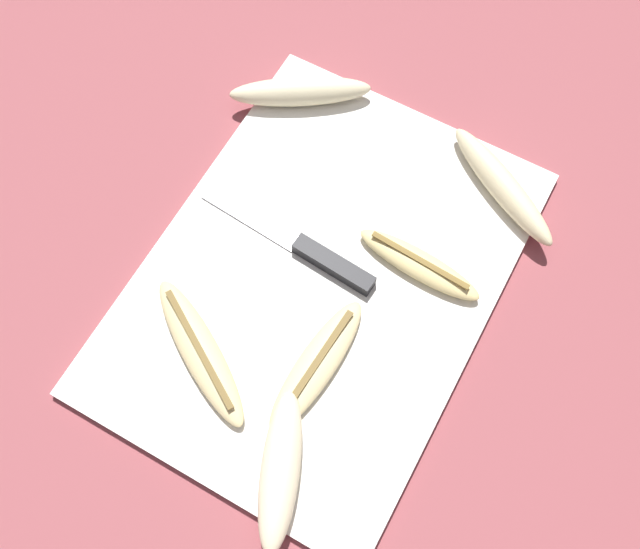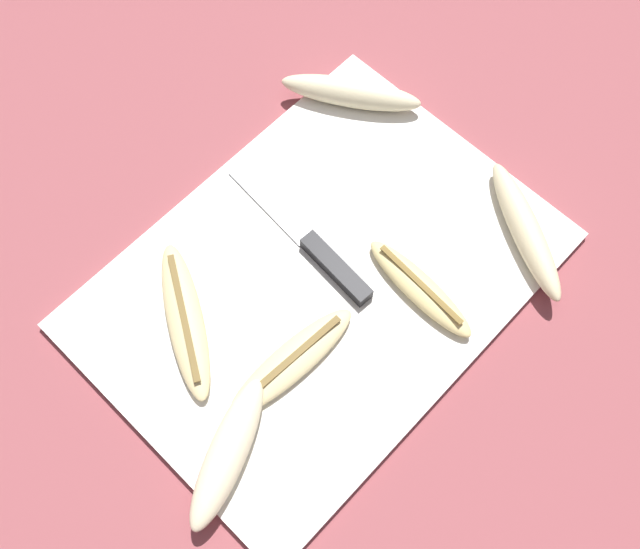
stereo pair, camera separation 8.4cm
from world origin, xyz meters
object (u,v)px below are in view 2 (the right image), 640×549
at_px(knife, 323,255).
at_px(banana_bright_far, 228,453).
at_px(banana_ripe_center, 292,361).
at_px(banana_pale_long, 351,93).
at_px(banana_mellow_near, 185,320).
at_px(banana_golden_short, 420,288).
at_px(banana_cream_curved, 526,230).

height_order(knife, banana_bright_far, banana_bright_far).
height_order(knife, banana_ripe_center, banana_ripe_center).
xyz_separation_m(banana_pale_long, banana_mellow_near, (-0.34, -0.07, -0.01)).
distance_m(banana_mellow_near, banana_golden_short, 0.26).
bearing_deg(banana_mellow_near, banana_golden_short, -38.01).
relative_size(banana_bright_far, banana_cream_curved, 0.95).
bearing_deg(banana_pale_long, knife, -145.32).
bearing_deg(banana_bright_far, banana_golden_short, -4.57).
relative_size(knife, banana_mellow_near, 1.28).
bearing_deg(banana_golden_short, banana_ripe_center, 164.40).
bearing_deg(banana_pale_long, banana_ripe_center, -147.53).
height_order(banana_ripe_center, banana_pale_long, banana_pale_long).
xyz_separation_m(banana_bright_far, banana_pale_long, (0.41, 0.21, 0.00)).
bearing_deg(knife, banana_cream_curved, -35.03).
bearing_deg(banana_bright_far, banana_mellow_near, 64.30).
relative_size(banana_ripe_center, banana_cream_curved, 0.99).
relative_size(banana_bright_far, banana_pale_long, 0.99).
height_order(banana_bright_far, banana_pale_long, banana_pale_long).
bearing_deg(knife, banana_mellow_near, 165.73).
distance_m(banana_ripe_center, banana_bright_far, 0.12).
relative_size(knife, banana_pale_long, 1.38).
distance_m(banana_cream_curved, banana_golden_short, 0.14).
bearing_deg(banana_cream_curved, banana_golden_short, 162.82).
xyz_separation_m(knife, banana_cream_curved, (0.18, -0.15, 0.01)).
bearing_deg(knife, banana_pale_long, 39.13).
distance_m(knife, banana_golden_short, 0.12).
bearing_deg(banana_bright_far, knife, 20.31).
distance_m(banana_pale_long, banana_mellow_near, 0.35).
relative_size(banana_bright_far, banana_mellow_near, 0.91).
bearing_deg(banana_mellow_near, knife, -18.72).
xyz_separation_m(banana_bright_far, banana_golden_short, (0.27, -0.02, -0.01)).
distance_m(banana_ripe_center, banana_cream_curved, 0.31).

